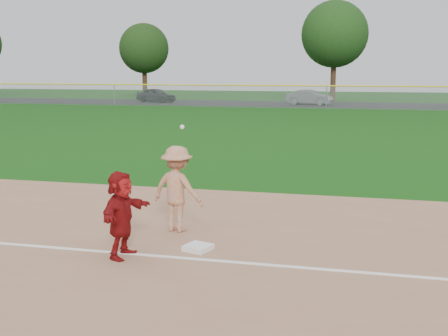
% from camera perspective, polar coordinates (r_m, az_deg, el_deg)
% --- Properties ---
extents(ground, '(160.00, 160.00, 0.00)m').
position_cam_1_polar(ground, '(11.01, -1.84, -8.00)').
color(ground, '#12480D').
rests_on(ground, ground).
extents(foul_line, '(60.00, 0.10, 0.01)m').
position_cam_1_polar(foul_line, '(10.27, -3.03, -9.20)').
color(foul_line, white).
rests_on(foul_line, infield_dirt).
extents(parking_asphalt, '(120.00, 10.00, 0.01)m').
position_cam_1_polar(parking_asphalt, '(56.27, 10.69, 6.34)').
color(parking_asphalt, black).
rests_on(parking_asphalt, ground).
extents(first_base, '(0.57, 0.57, 0.10)m').
position_cam_1_polar(first_base, '(10.74, -2.67, -8.07)').
color(first_base, white).
rests_on(first_base, infield_dirt).
extents(base_runner, '(0.63, 1.52, 1.60)m').
position_cam_1_polar(base_runner, '(10.34, -10.39, -4.64)').
color(base_runner, maroon).
rests_on(base_runner, infield_dirt).
extents(car_left, '(4.69, 3.07, 1.49)m').
position_cam_1_polar(car_left, '(59.95, -6.92, 7.37)').
color(car_left, black).
rests_on(car_left, parking_asphalt).
extents(car_mid, '(4.63, 2.43, 1.45)m').
position_cam_1_polar(car_mid, '(55.54, 8.67, 7.11)').
color(car_mid, '#5A5C62').
rests_on(car_mid, parking_asphalt).
extents(first_base_play, '(1.30, 1.05, 2.31)m').
position_cam_1_polar(first_base_play, '(11.82, -4.77, -2.12)').
color(first_base_play, '#A4A4A7').
rests_on(first_base_play, infield_dirt).
extents(outfield_fence, '(110.00, 0.12, 110.00)m').
position_cam_1_polar(outfield_fence, '(50.19, 10.41, 8.17)').
color(outfield_fence, '#999EA0').
rests_on(outfield_fence, ground).
extents(tree_1, '(5.80, 5.80, 8.75)m').
position_cam_1_polar(tree_1, '(67.83, -8.13, 11.92)').
color(tree_1, '#352013').
rests_on(tree_1, ground).
extents(tree_2, '(7.00, 7.00, 10.58)m').
position_cam_1_polar(tree_2, '(61.77, 11.17, 13.19)').
color(tree_2, '#382114').
rests_on(tree_2, ground).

